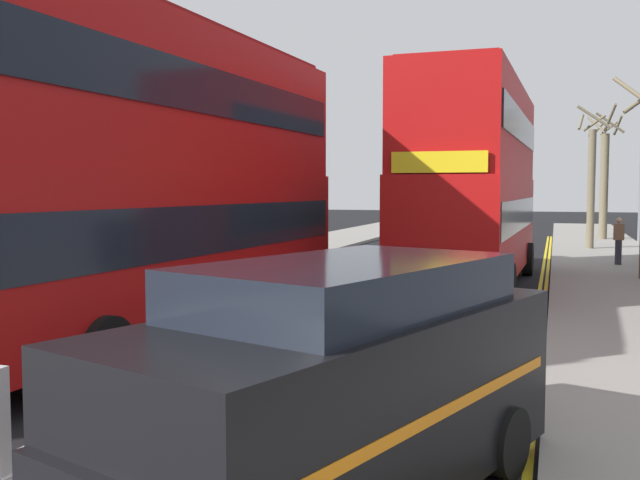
{
  "coord_description": "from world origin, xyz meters",
  "views": [
    {
      "loc": [
        4.6,
        -1.53,
        2.73
      ],
      "look_at": [
        0.5,
        11.0,
        1.8
      ],
      "focal_mm": 40.48,
      "sensor_mm": 36.0,
      "label": 1
    }
  ],
  "objects_px": {
    "pedestrian_far": "(619,240)",
    "double_decker_bus_oncoming": "(475,178)",
    "double_decker_bus_away": "(161,173)",
    "taxi_minivan": "(333,387)"
  },
  "relations": [
    {
      "from": "taxi_minivan",
      "to": "pedestrian_far",
      "type": "distance_m",
      "value": 21.25
    },
    {
      "from": "double_decker_bus_away",
      "to": "double_decker_bus_oncoming",
      "type": "relative_size",
      "value": 1.0
    },
    {
      "from": "double_decker_bus_away",
      "to": "double_decker_bus_oncoming",
      "type": "xyz_separation_m",
      "value": [
        4.68,
        8.75,
        0.0
      ]
    },
    {
      "from": "double_decker_bus_away",
      "to": "taxi_minivan",
      "type": "height_order",
      "value": "double_decker_bus_away"
    },
    {
      "from": "pedestrian_far",
      "to": "taxi_minivan",
      "type": "bearing_deg",
      "value": -100.4
    },
    {
      "from": "double_decker_bus_oncoming",
      "to": "taxi_minivan",
      "type": "distance_m",
      "value": 14.76
    },
    {
      "from": "double_decker_bus_away",
      "to": "taxi_minivan",
      "type": "relative_size",
      "value": 2.11
    },
    {
      "from": "pedestrian_far",
      "to": "double_decker_bus_away",
      "type": "bearing_deg",
      "value": -120.67
    },
    {
      "from": "taxi_minivan",
      "to": "pedestrian_far",
      "type": "xyz_separation_m",
      "value": [
        3.84,
        20.9,
        -0.08
      ]
    },
    {
      "from": "pedestrian_far",
      "to": "double_decker_bus_oncoming",
      "type": "bearing_deg",
      "value": -124.01
    }
  ]
}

